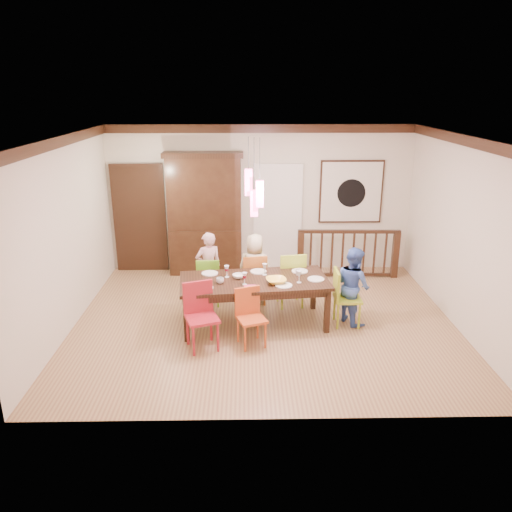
{
  "coord_description": "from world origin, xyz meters",
  "views": [
    {
      "loc": [
        -0.27,
        -7.25,
        3.56
      ],
      "look_at": [
        -0.13,
        0.2,
        1.04
      ],
      "focal_mm": 35.0,
      "sensor_mm": 36.0,
      "label": 1
    }
  ],
  "objects_px": {
    "chair_end_right": "(348,294)",
    "person_end_right": "(353,285)",
    "dining_table": "(254,284)",
    "chair_far_left": "(208,277)",
    "person_far_left": "(209,267)",
    "china_hutch": "(205,214)",
    "balustrade": "(348,253)",
    "person_far_mid": "(255,268)"
  },
  "relations": [
    {
      "from": "chair_far_left",
      "to": "person_far_mid",
      "type": "relative_size",
      "value": 0.7
    },
    {
      "from": "person_far_left",
      "to": "person_far_mid",
      "type": "relative_size",
      "value": 1.02
    },
    {
      "from": "chair_end_right",
      "to": "person_far_left",
      "type": "distance_m",
      "value": 2.43
    },
    {
      "from": "dining_table",
      "to": "person_end_right",
      "type": "height_order",
      "value": "person_end_right"
    },
    {
      "from": "chair_far_left",
      "to": "person_far_mid",
      "type": "bearing_deg",
      "value": -175.72
    },
    {
      "from": "chair_far_left",
      "to": "person_far_left",
      "type": "distance_m",
      "value": 0.19
    },
    {
      "from": "balustrade",
      "to": "person_far_mid",
      "type": "bearing_deg",
      "value": -146.08
    },
    {
      "from": "dining_table",
      "to": "china_hutch",
      "type": "xyz_separation_m",
      "value": [
        -0.93,
        2.38,
        0.53
      ]
    },
    {
      "from": "person_end_right",
      "to": "chair_end_right",
      "type": "bearing_deg",
      "value": 112.23
    },
    {
      "from": "person_far_left",
      "to": "person_end_right",
      "type": "height_order",
      "value": "person_far_left"
    },
    {
      "from": "person_far_left",
      "to": "china_hutch",
      "type": "bearing_deg",
      "value": -106.4
    },
    {
      "from": "chair_end_right",
      "to": "person_far_left",
      "type": "height_order",
      "value": "person_far_left"
    },
    {
      "from": "dining_table",
      "to": "chair_far_left",
      "type": "relative_size",
      "value": 2.78
    },
    {
      "from": "dining_table",
      "to": "china_hutch",
      "type": "bearing_deg",
      "value": 105.01
    },
    {
      "from": "chair_end_right",
      "to": "china_hutch",
      "type": "distance_m",
      "value": 3.47
    },
    {
      "from": "chair_far_left",
      "to": "chair_end_right",
      "type": "distance_m",
      "value": 2.37
    },
    {
      "from": "dining_table",
      "to": "chair_far_left",
      "type": "xyz_separation_m",
      "value": [
        -0.77,
        0.78,
        -0.18
      ]
    },
    {
      "from": "chair_far_left",
      "to": "person_far_left",
      "type": "bearing_deg",
      "value": -91.53
    },
    {
      "from": "china_hutch",
      "to": "person_end_right",
      "type": "relative_size",
      "value": 1.95
    },
    {
      "from": "dining_table",
      "to": "person_far_mid",
      "type": "xyz_separation_m",
      "value": [
        0.03,
        0.87,
        -0.06
      ]
    },
    {
      "from": "balustrade",
      "to": "person_far_left",
      "type": "height_order",
      "value": "person_far_left"
    },
    {
      "from": "chair_far_left",
      "to": "balustrade",
      "type": "relative_size",
      "value": 0.43
    },
    {
      "from": "chair_far_left",
      "to": "person_end_right",
      "type": "height_order",
      "value": "person_end_right"
    },
    {
      "from": "dining_table",
      "to": "chair_end_right",
      "type": "height_order",
      "value": "chair_end_right"
    },
    {
      "from": "person_end_right",
      "to": "dining_table",
      "type": "bearing_deg",
      "value": 67.32
    },
    {
      "from": "dining_table",
      "to": "chair_end_right",
      "type": "bearing_deg",
      "value": -8.4
    },
    {
      "from": "dining_table",
      "to": "person_far_mid",
      "type": "bearing_deg",
      "value": 81.99
    },
    {
      "from": "balustrade",
      "to": "person_far_mid",
      "type": "xyz_separation_m",
      "value": [
        -1.84,
        -1.16,
        0.11
      ]
    },
    {
      "from": "person_far_left",
      "to": "person_far_mid",
      "type": "xyz_separation_m",
      "value": [
        0.8,
        -0.03,
        -0.01
      ]
    },
    {
      "from": "china_hutch",
      "to": "person_far_left",
      "type": "bearing_deg",
      "value": -83.89
    },
    {
      "from": "dining_table",
      "to": "china_hutch",
      "type": "distance_m",
      "value": 2.61
    },
    {
      "from": "person_far_mid",
      "to": "person_end_right",
      "type": "bearing_deg",
      "value": 163.9
    },
    {
      "from": "china_hutch",
      "to": "person_far_mid",
      "type": "height_order",
      "value": "china_hutch"
    },
    {
      "from": "person_end_right",
      "to": "balustrade",
      "type": "bearing_deg",
      "value": -33.62
    },
    {
      "from": "chair_far_left",
      "to": "person_far_mid",
      "type": "distance_m",
      "value": 0.81
    },
    {
      "from": "person_far_left",
      "to": "person_far_mid",
      "type": "bearing_deg",
      "value": 155.15
    },
    {
      "from": "chair_end_right",
      "to": "person_end_right",
      "type": "height_order",
      "value": "person_end_right"
    },
    {
      "from": "dining_table",
      "to": "person_far_left",
      "type": "bearing_deg",
      "value": 124.07
    },
    {
      "from": "dining_table",
      "to": "person_far_left",
      "type": "height_order",
      "value": "person_far_left"
    },
    {
      "from": "chair_far_left",
      "to": "china_hutch",
      "type": "height_order",
      "value": "china_hutch"
    },
    {
      "from": "china_hutch",
      "to": "person_far_left",
      "type": "height_order",
      "value": "china_hutch"
    },
    {
      "from": "chair_far_left",
      "to": "person_end_right",
      "type": "relative_size",
      "value": 0.69
    }
  ]
}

